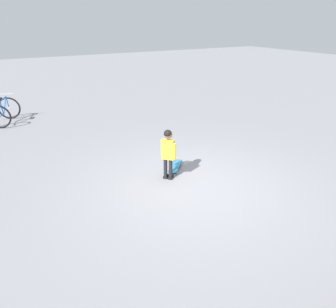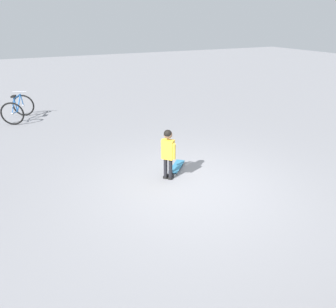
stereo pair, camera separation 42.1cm
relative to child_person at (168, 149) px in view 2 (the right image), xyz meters
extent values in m
plane|color=gray|center=(-0.59, -0.26, -0.66)|extent=(50.00, 50.00, 0.00)
cylinder|color=black|center=(0.04, 0.04, -0.42)|extent=(0.08, 0.08, 0.42)
cube|color=black|center=(0.06, 0.01, -0.63)|extent=(0.16, 0.17, 0.05)
cylinder|color=black|center=(-0.04, -0.04, -0.42)|extent=(0.08, 0.08, 0.42)
cube|color=black|center=(-0.02, -0.06, -0.63)|extent=(0.16, 0.17, 0.05)
cube|color=gold|center=(0.00, 0.00, -0.01)|extent=(0.27, 0.26, 0.40)
cylinder|color=gold|center=(0.18, 0.03, -0.01)|extent=(0.06, 0.06, 0.32)
cylinder|color=gold|center=(-0.16, -0.06, -0.01)|extent=(0.06, 0.06, 0.32)
sphere|color=#9E7051|center=(0.00, 0.00, 0.31)|extent=(0.17, 0.17, 0.17)
sphere|color=black|center=(-0.01, 0.01, 0.32)|extent=(0.16, 0.16, 0.16)
cube|color=teal|center=(0.33, -0.38, -0.59)|extent=(0.62, 0.59, 0.02)
cube|color=#B7B7BC|center=(0.50, -0.53, -0.61)|extent=(0.10, 0.10, 0.02)
cube|color=#B7B7BC|center=(0.16, -0.22, -0.61)|extent=(0.10, 0.10, 0.02)
cylinder|color=beige|center=(0.55, -0.48, -0.63)|extent=(0.06, 0.06, 0.06)
cylinder|color=beige|center=(0.45, -0.59, -0.63)|extent=(0.06, 0.06, 0.06)
cylinder|color=beige|center=(0.21, -0.16, -0.63)|extent=(0.06, 0.06, 0.06)
cylinder|color=beige|center=(0.11, -0.27, -0.63)|extent=(0.06, 0.06, 0.06)
torus|color=black|center=(6.29, 2.33, -0.30)|extent=(0.30, 0.68, 0.71)
torus|color=black|center=(5.34, 2.71, -0.30)|extent=(0.30, 0.68, 0.71)
cylinder|color=#B7B7BC|center=(6.29, 2.33, -0.30)|extent=(0.08, 0.08, 0.06)
cylinder|color=#B7B7BC|center=(5.34, 2.71, -0.30)|extent=(0.08, 0.08, 0.06)
cylinder|color=#2D6BB7|center=(5.97, 2.46, -0.13)|extent=(0.50, 0.23, 0.48)
cylinder|color=#2D6BB7|center=(5.93, 2.48, 0.09)|extent=(0.56, 0.25, 0.06)
cylinder|color=#2D6BB7|center=(5.70, 2.57, -0.12)|extent=(0.14, 0.09, 0.48)
cylinder|color=#2D6BB7|center=(5.54, 2.63, -0.33)|extent=(0.41, 0.18, 0.08)
cylinder|color=#2D6BB7|center=(5.50, 2.65, -0.11)|extent=(0.34, 0.15, 0.40)
cylinder|color=#2D6BB7|center=(6.25, 2.35, -0.10)|extent=(0.13, 0.08, 0.41)
cube|color=black|center=(5.65, 2.59, 0.16)|extent=(0.24, 0.17, 0.05)
cylinder|color=#B7B7BC|center=(6.20, 2.37, 0.18)|extent=(0.19, 0.44, 0.02)
camera|label=1|loc=(-5.11, 2.96, 2.40)|focal=34.36mm
camera|label=2|loc=(-5.31, 2.58, 2.40)|focal=34.36mm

